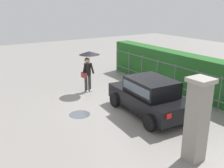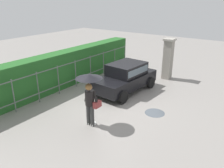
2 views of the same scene
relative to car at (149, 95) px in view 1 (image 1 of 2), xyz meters
name	(u,v)px [view 1 (image 1 of 2)]	position (x,y,z in m)	size (l,w,h in m)	color
ground_plane	(121,103)	(-1.49, -0.34, -0.80)	(40.00, 40.00, 0.00)	gray
car	(149,95)	(0.00, 0.00, 0.00)	(3.84, 2.08, 1.48)	black
pedestrian	(88,62)	(-3.70, -0.76, 0.69)	(1.01, 1.01, 2.04)	#333333
gate_pillar	(197,120)	(3.11, -1.00, 0.44)	(0.60, 0.60, 2.42)	gray
fence_section	(175,78)	(-1.09, 2.52, 0.02)	(9.98, 0.05, 1.50)	#59605B
hedge_row	(185,73)	(-1.09, 3.24, 0.15)	(10.93, 0.90, 1.90)	#235B23
puddle_near	(80,114)	(-1.40, -2.40, -0.80)	(0.85, 0.85, 0.00)	#4C545B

